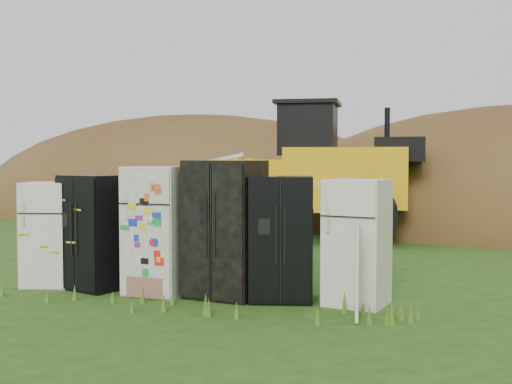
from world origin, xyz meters
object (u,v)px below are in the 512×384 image
at_px(fridge_dark_mid, 225,229).
at_px(fridge_black_side, 95,232).
at_px(fridge_leftmost, 49,234).
at_px(fridge_black_right, 281,238).
at_px(wheel_loader, 274,171).
at_px(fridge_sticker, 158,230).
at_px(fridge_open_door, 357,242).

bearing_deg(fridge_dark_mid, fridge_black_side, -171.58).
height_order(fridge_leftmost, fridge_black_side, fridge_black_side).
distance_m(fridge_leftmost, fridge_dark_mid, 2.90).
bearing_deg(fridge_black_right, fridge_dark_mid, 167.35).
bearing_deg(fridge_dark_mid, wheel_loader, 107.12).
relative_size(fridge_sticker, wheel_loader, 0.27).
bearing_deg(wheel_loader, fridge_black_right, -79.20).
distance_m(fridge_leftmost, fridge_black_side, 0.79).
relative_size(fridge_leftmost, fridge_dark_mid, 0.83).
height_order(fridge_leftmost, fridge_dark_mid, fridge_dark_mid).
distance_m(fridge_sticker, fridge_open_door, 2.90).
bearing_deg(fridge_black_side, fridge_open_door, 19.21).
xyz_separation_m(fridge_dark_mid, wheel_loader, (-0.99, 6.72, 0.71)).
distance_m(fridge_leftmost, fridge_sticker, 1.88).
relative_size(fridge_leftmost, fridge_black_side, 0.93).
xyz_separation_m(fridge_dark_mid, fridge_black_right, (0.82, 0.00, -0.11)).
relative_size(fridge_black_side, fridge_open_door, 1.02).
distance_m(fridge_dark_mid, wheel_loader, 6.83).
bearing_deg(fridge_open_door, fridge_leftmost, -167.41).
relative_size(fridge_leftmost, wheel_loader, 0.23).
bearing_deg(fridge_black_side, fridge_leftmost, -160.00).
distance_m(fridge_sticker, fridge_black_right, 1.84).
distance_m(fridge_leftmost, fridge_open_door, 4.77).
bearing_deg(fridge_leftmost, wheel_loader, 60.91).
distance_m(fridge_open_door, wheel_loader, 7.33).
relative_size(fridge_leftmost, fridge_open_door, 0.95).
bearing_deg(fridge_dark_mid, fridge_sticker, -168.65).
height_order(fridge_dark_mid, fridge_open_door, fridge_dark_mid).
xyz_separation_m(fridge_black_side, fridge_open_door, (3.98, 0.01, -0.01)).
xyz_separation_m(fridge_sticker, wheel_loader, (0.03, 6.76, 0.75)).
bearing_deg(wheel_loader, fridge_black_side, -103.67).
distance_m(fridge_dark_mid, fridge_black_right, 0.82).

